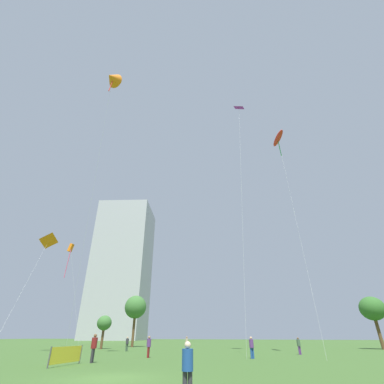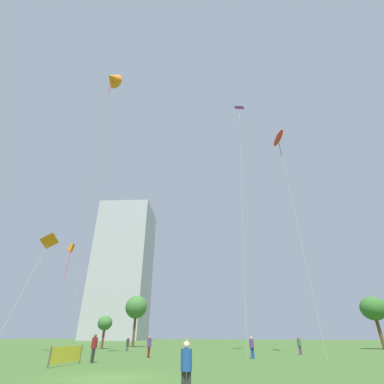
{
  "view_description": "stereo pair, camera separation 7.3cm",
  "coord_description": "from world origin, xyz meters",
  "px_view_note": "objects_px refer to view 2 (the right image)",
  "views": [
    {
      "loc": [
        8.16,
        -13.33,
        1.76
      ],
      "look_at": [
        1.95,
        6.75,
        12.84
      ],
      "focal_mm": 25.49,
      "sensor_mm": 36.0,
      "label": 1
    },
    {
      "loc": [
        8.23,
        -13.31,
        1.76
      ],
      "look_at": [
        1.95,
        6.75,
        12.84
      ],
      "focal_mm": 25.49,
      "sensor_mm": 36.0,
      "label": 2
    }
  ],
  "objects_px": {
    "kite_flying_2": "(71,251)",
    "kite_flying_4": "(49,241)",
    "kite_flying_0": "(239,109)",
    "person_standing_1": "(187,343)",
    "kite_flying_3": "(278,138)",
    "park_tree_2": "(373,309)",
    "person_standing_3": "(252,346)",
    "park_tree_1": "(105,323)",
    "person_standing_2": "(149,345)",
    "person_standing_6": "(128,343)",
    "event_banner": "(67,355)",
    "person_standing_0": "(186,366)",
    "person_standing_4": "(94,346)",
    "park_tree_0": "(136,307)",
    "distant_highrise_0": "(123,268)",
    "person_standing_5": "(299,345)",
    "kite_flying_1": "(112,79)"
  },
  "relations": [
    {
      "from": "kite_flying_2",
      "to": "kite_flying_4",
      "type": "xyz_separation_m",
      "value": [
        -1.94,
        -2.18,
        0.87
      ]
    },
    {
      "from": "kite_flying_0",
      "to": "kite_flying_4",
      "type": "xyz_separation_m",
      "value": [
        -26.61,
        -3.02,
        -18.88
      ]
    },
    {
      "from": "person_standing_1",
      "to": "kite_flying_3",
      "type": "relative_size",
      "value": 0.06
    },
    {
      "from": "person_standing_1",
      "to": "kite_flying_2",
      "type": "xyz_separation_m",
      "value": [
        -14.66,
        -7.0,
        11.15
      ]
    },
    {
      "from": "person_standing_1",
      "to": "kite_flying_2",
      "type": "height_order",
      "value": "kite_flying_2"
    },
    {
      "from": "kite_flying_2",
      "to": "park_tree_2",
      "type": "height_order",
      "value": "kite_flying_2"
    },
    {
      "from": "person_standing_3",
      "to": "park_tree_1",
      "type": "distance_m",
      "value": 26.19
    },
    {
      "from": "person_standing_2",
      "to": "person_standing_6",
      "type": "distance_m",
      "value": 11.88
    },
    {
      "from": "person_standing_2",
      "to": "kite_flying_4",
      "type": "height_order",
      "value": "kite_flying_4"
    },
    {
      "from": "kite_flying_3",
      "to": "kite_flying_4",
      "type": "xyz_separation_m",
      "value": [
        -31.33,
        -3.53,
        -12.55
      ]
    },
    {
      "from": "person_standing_3",
      "to": "kite_flying_2",
      "type": "relative_size",
      "value": 0.13
    },
    {
      "from": "event_banner",
      "to": "person_standing_0",
      "type": "bearing_deg",
      "value": -35.99
    },
    {
      "from": "person_standing_1",
      "to": "park_tree_1",
      "type": "height_order",
      "value": "park_tree_1"
    },
    {
      "from": "person_standing_3",
      "to": "person_standing_6",
      "type": "xyz_separation_m",
      "value": [
        -16.38,
        7.73,
        -0.03
      ]
    },
    {
      "from": "kite_flying_2",
      "to": "kite_flying_3",
      "type": "bearing_deg",
      "value": 2.62
    },
    {
      "from": "person_standing_4",
      "to": "kite_flying_4",
      "type": "relative_size",
      "value": 0.14
    },
    {
      "from": "person_standing_4",
      "to": "person_standing_6",
      "type": "relative_size",
      "value": 1.16
    },
    {
      "from": "park_tree_2",
      "to": "person_standing_1",
      "type": "bearing_deg",
      "value": -152.7
    },
    {
      "from": "kite_flying_3",
      "to": "park_tree_0",
      "type": "xyz_separation_m",
      "value": [
        -27.99,
        16.22,
        -19.27
      ]
    },
    {
      "from": "kite_flying_3",
      "to": "distant_highrise_0",
      "type": "xyz_separation_m",
      "value": [
        -70.46,
        80.15,
        3.48
      ]
    },
    {
      "from": "person_standing_6",
      "to": "park_tree_1",
      "type": "distance_m",
      "value": 8.39
    },
    {
      "from": "person_standing_3",
      "to": "park_tree_2",
      "type": "relative_size",
      "value": 0.24
    },
    {
      "from": "person_standing_2",
      "to": "distant_highrise_0",
      "type": "height_order",
      "value": "distant_highrise_0"
    },
    {
      "from": "person_standing_2",
      "to": "person_standing_4",
      "type": "bearing_deg",
      "value": 159.38
    },
    {
      "from": "kite_flying_3",
      "to": "distant_highrise_0",
      "type": "relative_size",
      "value": 0.45
    },
    {
      "from": "kite_flying_2",
      "to": "park_tree_0",
      "type": "height_order",
      "value": "kite_flying_2"
    },
    {
      "from": "person_standing_0",
      "to": "park_tree_0",
      "type": "bearing_deg",
      "value": -78.92
    },
    {
      "from": "person_standing_3",
      "to": "park_tree_0",
      "type": "distance_m",
      "value": 30.75
    },
    {
      "from": "kite_flying_0",
      "to": "kite_flying_4",
      "type": "relative_size",
      "value": 2.41
    },
    {
      "from": "person_standing_0",
      "to": "park_tree_0",
      "type": "xyz_separation_m",
      "value": [
        -22.35,
        38.22,
        5.33
      ]
    },
    {
      "from": "park_tree_0",
      "to": "park_tree_1",
      "type": "relative_size",
      "value": 1.84
    },
    {
      "from": "person_standing_3",
      "to": "kite_flying_2",
      "type": "height_order",
      "value": "kite_flying_2"
    },
    {
      "from": "person_standing_1",
      "to": "person_standing_6",
      "type": "distance_m",
      "value": 7.54
    },
    {
      "from": "park_tree_0",
      "to": "distant_highrise_0",
      "type": "bearing_deg",
      "value": 123.6
    },
    {
      "from": "person_standing_5",
      "to": "park_tree_2",
      "type": "height_order",
      "value": "park_tree_2"
    },
    {
      "from": "kite_flying_1",
      "to": "event_banner",
      "type": "distance_m",
      "value": 30.14
    },
    {
      "from": "distant_highrise_0",
      "to": "person_standing_5",
      "type": "bearing_deg",
      "value": -63.35
    },
    {
      "from": "person_standing_1",
      "to": "event_banner",
      "type": "bearing_deg",
      "value": -57.71
    },
    {
      "from": "kite_flying_3",
      "to": "kite_flying_1",
      "type": "bearing_deg",
      "value": -148.26
    },
    {
      "from": "person_standing_2",
      "to": "person_standing_5",
      "type": "bearing_deg",
      "value": -61.57
    },
    {
      "from": "person_standing_3",
      "to": "person_standing_5",
      "type": "xyz_separation_m",
      "value": [
        4.11,
        7.11,
        -0.05
      ]
    },
    {
      "from": "person_standing_1",
      "to": "person_standing_3",
      "type": "bearing_deg",
      "value": -9.06
    },
    {
      "from": "kite_flying_0",
      "to": "kite_flying_3",
      "type": "distance_m",
      "value": 7.92
    },
    {
      "from": "person_standing_5",
      "to": "event_banner",
      "type": "xyz_separation_m",
      "value": [
        -15.22,
        -16.9,
        -0.29
      ]
    },
    {
      "from": "kite_flying_3",
      "to": "park_tree_2",
      "type": "relative_size",
      "value": 3.74
    },
    {
      "from": "person_standing_2",
      "to": "kite_flying_0",
      "type": "relative_size",
      "value": 0.05
    },
    {
      "from": "person_standing_6",
      "to": "park_tree_2",
      "type": "relative_size",
      "value": 0.23
    },
    {
      "from": "person_standing_3",
      "to": "event_banner",
      "type": "xyz_separation_m",
      "value": [
        -11.11,
        -9.8,
        -0.34
      ]
    },
    {
      "from": "kite_flying_0",
      "to": "kite_flying_1",
      "type": "xyz_separation_m",
      "value": [
        -14.48,
        -11.36,
        -1.28
      ]
    },
    {
      "from": "person_standing_5",
      "to": "event_banner",
      "type": "bearing_deg",
      "value": -172.6
    }
  ]
}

